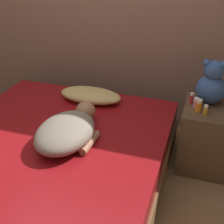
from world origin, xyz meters
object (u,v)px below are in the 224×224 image
bottle_orange (199,106)px  bottle_pink (196,103)px  person_lying (68,130)px  bottle_red (191,99)px  pillow (91,95)px  bottle_amber (206,110)px  teddy_bear (212,85)px

bottle_orange → bottle_pink: bearing=112.9°
person_lying → bottle_orange: size_ratio=6.99×
person_lying → bottle_red: (0.85, 0.61, 0.10)m
bottle_red → pillow: bearing=176.9°
person_lying → bottle_orange: bearing=31.4°
pillow → bottle_pink: size_ratio=6.94×
bottle_amber → bottle_orange: bearing=144.3°
teddy_bear → bottle_amber: 0.26m
pillow → bottle_orange: bottle_orange is taller
bottle_red → bottle_amber: bearing=-51.6°
pillow → bottle_amber: size_ratio=6.88×
bottle_orange → bottle_pink: (-0.03, 0.06, -0.01)m
pillow → bottle_orange: size_ratio=5.58×
bottle_amber → bottle_pink: size_ratio=1.01×
bottle_red → bottle_orange: (0.07, -0.11, 0.00)m
pillow → teddy_bear: (1.06, 0.02, 0.25)m
pillow → bottle_amber: (1.04, -0.20, 0.13)m
bottle_pink → teddy_bear: bearing=51.6°
bottle_amber → bottle_orange: size_ratio=0.81×
bottle_orange → teddy_bear: bearing=68.5°
bottle_orange → person_lying: bearing=-151.5°
teddy_bear → bottle_orange: teddy_bear is taller
bottle_pink → bottle_orange: bearing=-67.1°
pillow → person_lying: person_lying is taller
bottle_amber → bottle_pink: same height
bottle_red → bottle_pink: (0.04, -0.05, -0.01)m
teddy_bear → bottle_red: 0.20m
bottle_amber → bottle_red: 0.20m
bottle_orange → bottle_pink: size_ratio=1.25×
pillow → bottle_red: bottle_red is taller
bottle_orange → bottle_pink: 0.07m
person_lying → teddy_bear: (0.99, 0.68, 0.22)m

